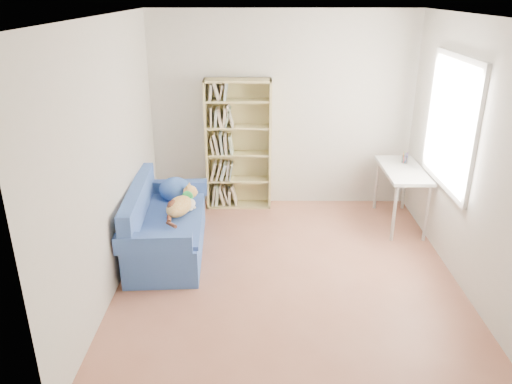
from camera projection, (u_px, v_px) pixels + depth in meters
ground at (288, 275)px, 5.29m from camera, size 4.00×4.00×0.00m
room_shell at (302, 124)px, 4.71m from camera, size 3.54×4.04×2.62m
sofa at (166, 225)px, 5.70m from camera, size 0.87×1.67×0.80m
bookshelf at (239, 150)px, 6.70m from camera, size 0.88×0.27×1.75m
desk at (403, 175)px, 6.22m from camera, size 0.49×1.06×0.75m
pen_cup at (405, 159)px, 6.37m from camera, size 0.08×0.08×0.15m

